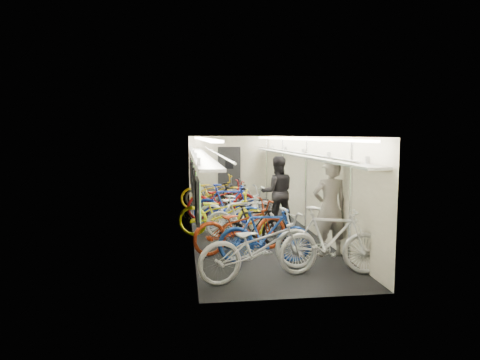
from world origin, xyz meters
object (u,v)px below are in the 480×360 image
object	(u,v)px
backpack	(341,190)
bicycle_0	(260,246)
passenger_near	(330,208)
passenger_mid	(277,192)
bicycle_1	(265,234)

from	to	relation	value
backpack	bicycle_0	bearing A→B (deg)	-123.87
passenger_near	bicycle_0	bearing A→B (deg)	34.67
passenger_near	backpack	size ratio (longest dim) A/B	5.15
passenger_near	passenger_mid	distance (m)	2.79
backpack	passenger_mid	bearing A→B (deg)	127.20
passenger_mid	backpack	distance (m)	2.45
bicycle_0	bicycle_1	distance (m)	1.02
bicycle_1	bicycle_0	bearing A→B (deg)	168.84
bicycle_0	passenger_near	distance (m)	2.11
bicycle_0	passenger_mid	world-z (taller)	passenger_mid
backpack	bicycle_1	bearing A→B (deg)	-140.81
bicycle_0	passenger_near	bearing A→B (deg)	-67.71
bicycle_1	passenger_mid	distance (m)	3.19
bicycle_1	backpack	size ratio (longest dim) A/B	4.78
bicycle_0	passenger_near	world-z (taller)	passenger_near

